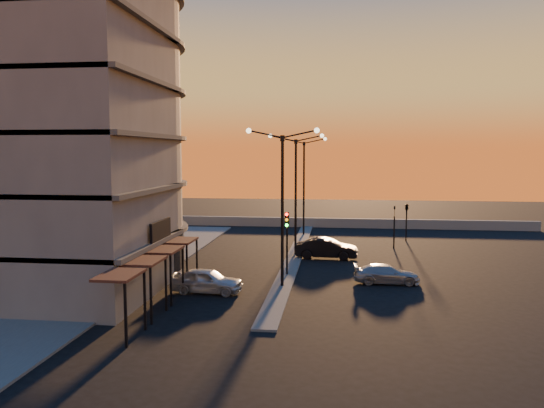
% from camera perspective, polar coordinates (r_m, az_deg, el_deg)
% --- Properties ---
extents(ground, '(120.00, 120.00, 0.00)m').
position_cam_1_polar(ground, '(32.20, 1.10, -8.96)').
color(ground, black).
rests_on(ground, ground).
extents(sidewalk_west, '(5.00, 40.00, 0.12)m').
position_cam_1_polar(sidewalk_west, '(38.45, -14.12, -6.63)').
color(sidewalk_west, '#51514F').
rests_on(sidewalk_west, ground).
extents(median, '(1.20, 36.00, 0.12)m').
position_cam_1_polar(median, '(41.91, 2.53, -5.46)').
color(median, '#51514F').
rests_on(median, ground).
extents(parapet, '(44.00, 0.50, 1.00)m').
position_cam_1_polar(parapet, '(57.52, 5.79, -2.01)').
color(parapet, slate).
rests_on(parapet, ground).
extents(building, '(14.35, 17.08, 25.00)m').
position_cam_1_polar(building, '(35.70, -22.29, 11.32)').
color(building, '#645E58').
rests_on(building, ground).
extents(streetlamp_near, '(4.32, 0.32, 9.51)m').
position_cam_1_polar(streetlamp_near, '(31.27, 1.12, 1.01)').
color(streetlamp_near, black).
rests_on(streetlamp_near, ground).
extents(streetlamp_mid, '(4.32, 0.32, 9.51)m').
position_cam_1_polar(streetlamp_mid, '(41.20, 2.57, 2.11)').
color(streetlamp_mid, black).
rests_on(streetlamp_mid, ground).
extents(streetlamp_far, '(4.32, 0.32, 9.51)m').
position_cam_1_polar(streetlamp_far, '(51.16, 3.45, 2.79)').
color(streetlamp_far, black).
rests_on(streetlamp_far, ground).
extents(traffic_light_main, '(0.28, 0.44, 4.25)m').
position_cam_1_polar(traffic_light_main, '(34.42, 1.61, -3.10)').
color(traffic_light_main, black).
rests_on(traffic_light_main, ground).
extents(signal_east_a, '(0.13, 0.16, 3.60)m').
position_cam_1_polar(signal_east_a, '(45.67, 13.01, -2.30)').
color(signal_east_a, black).
rests_on(signal_east_a, ground).
extents(signal_east_b, '(0.42, 1.99, 3.60)m').
position_cam_1_polar(signal_east_b, '(49.65, 14.29, -0.35)').
color(signal_east_b, black).
rests_on(signal_east_b, ground).
extents(car_hatchback, '(4.28, 1.94, 1.42)m').
position_cam_1_polar(car_hatchback, '(31.10, -7.06, -8.17)').
color(car_hatchback, '#B8BCC1').
rests_on(car_hatchback, ground).
extents(car_sedan, '(4.78, 1.91, 1.55)m').
position_cam_1_polar(car_sedan, '(40.78, 5.87, -4.77)').
color(car_sedan, black).
rests_on(car_sedan, ground).
extents(car_wagon, '(4.11, 1.79, 1.18)m').
position_cam_1_polar(car_wagon, '(33.79, 12.22, -7.36)').
color(car_wagon, '#9C9FA3').
rests_on(car_wagon, ground).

